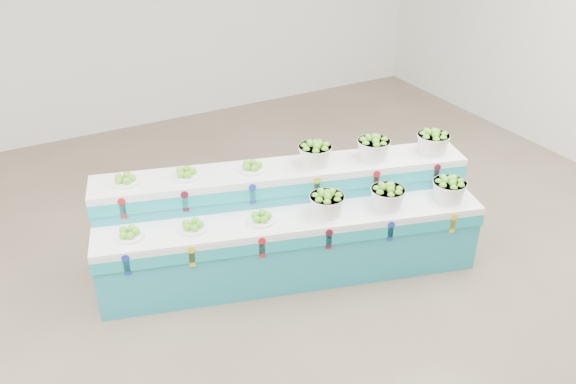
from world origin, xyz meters
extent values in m
plane|color=brown|center=(0.00, 0.00, 0.00)|extent=(10.00, 10.00, 0.00)
cylinder|color=white|center=(-1.06, 0.91, 0.77)|extent=(0.32, 0.32, 0.10)
cylinder|color=white|center=(-0.52, 0.76, 0.77)|extent=(0.32, 0.32, 0.10)
cylinder|color=white|center=(0.08, 0.59, 0.77)|extent=(0.32, 0.32, 0.10)
cylinder|color=white|center=(-0.94, 1.35, 1.07)|extent=(0.32, 0.32, 0.10)
cylinder|color=white|center=(-0.40, 1.20, 1.07)|extent=(0.32, 0.32, 0.10)
cylinder|color=white|center=(0.20, 1.03, 1.07)|extent=(0.32, 0.32, 0.10)
camera|label=1|loc=(-1.94, -3.65, 3.71)|focal=37.57mm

